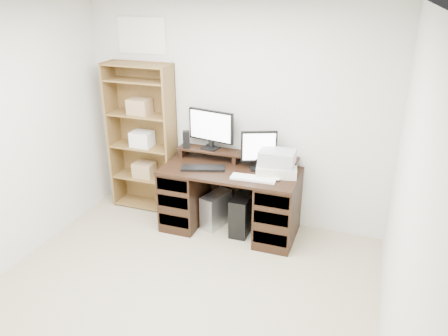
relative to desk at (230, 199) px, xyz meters
The scene contains 14 objects.
room 1.85m from the desk, 92.74° to the right, with size 3.54×4.04×2.54m.
desk is the anchor object (origin of this frame).
riser_shelf 0.50m from the desk, 90.00° to the left, with size 1.40×0.22×0.12m.
monitor_wide 0.84m from the desk, 142.33° to the left, with size 0.56×0.18×0.45m.
monitor_small 0.67m from the desk, 24.37° to the left, with size 0.37×0.21×0.43m.
speaker 0.85m from the desk, 163.88° to the left, with size 0.08×0.08×0.20m, color black.
keyboard_black 0.48m from the desk, 161.39° to the right, with size 0.47×0.16×0.03m, color black.
keyboard_white 0.51m from the desk, 29.14° to the right, with size 0.47×0.14×0.02m, color white.
mouse 0.67m from the desk, 12.21° to the right, with size 0.08×0.06×0.03m, color white.
printer 0.65m from the desk, ahead, with size 0.42×0.32×0.11m, color beige.
basket 0.74m from the desk, ahead, with size 0.37×0.26×0.16m, color #A1A5AB.
tower_silver 0.27m from the desk, 168.86° to the left, with size 0.18×0.40×0.40m, color #ADB0B4.
tower_black 0.22m from the desk, ahead, with size 0.20×0.45×0.45m.
bookshelf 1.32m from the desk, 169.84° to the left, with size 0.80×0.30×1.80m.
Camera 1 is at (1.48, -2.50, 2.62)m, focal length 35.00 mm.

